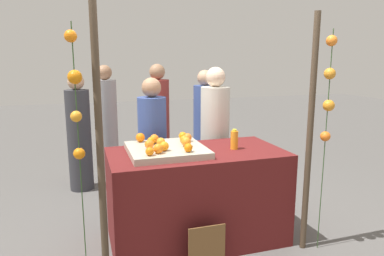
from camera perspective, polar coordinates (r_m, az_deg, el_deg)
ground_plane at (r=3.74m, az=0.73°, el=-17.38°), size 24.00×24.00×0.00m
stall_counter at (r=3.54m, az=0.75°, el=-10.90°), size 1.68×0.87×0.91m
orange_tray at (r=3.33m, az=-4.15°, el=-3.57°), size 0.71×0.70×0.06m
orange_0 at (r=3.54m, az=-8.36°, el=-1.53°), size 0.09×0.09×0.09m
orange_1 at (r=3.42m, az=-1.24°, el=-1.92°), size 0.09×0.09×0.09m
orange_2 at (r=3.34m, az=-5.06°, el=-2.27°), size 0.08×0.08×0.08m
orange_3 at (r=3.52m, az=-0.73°, el=-1.53°), size 0.08×0.08×0.08m
orange_4 at (r=3.48m, az=-6.11°, el=-1.74°), size 0.09×0.09×0.09m
orange_5 at (r=3.09m, az=-5.48°, el=-3.34°), size 0.09×0.09×0.09m
orange_6 at (r=3.26m, az=-6.93°, el=-2.65°), size 0.08×0.08×0.08m
orange_7 at (r=3.13m, az=-0.61°, el=-3.21°), size 0.08×0.08×0.08m
orange_8 at (r=3.42m, az=-6.64°, el=-2.09°), size 0.07×0.07×0.07m
orange_9 at (r=3.18m, az=-4.52°, el=-2.95°), size 0.09×0.09×0.09m
orange_10 at (r=3.03m, az=-6.87°, el=-3.79°), size 0.07×0.07×0.07m
orange_11 at (r=3.32m, az=-0.96°, el=-2.23°), size 0.09×0.09×0.09m
orange_12 at (r=3.59m, az=-1.49°, el=-1.30°), size 0.08×0.08×0.08m
juice_bottle at (r=3.48m, az=6.86°, el=-1.89°), size 0.07×0.07×0.20m
chalkboard_sign at (r=3.14m, az=2.37°, el=-19.07°), size 0.33×0.03×0.43m
vendor_left at (r=4.01m, az=-6.36°, el=-4.05°), size 0.32×0.32×1.59m
vendor_right at (r=4.21m, az=3.70°, el=-2.57°), size 0.34×0.34×1.69m
crowd_person_0 at (r=5.68m, az=-13.64°, el=0.71°), size 0.34×0.34×1.69m
crowd_person_1 at (r=5.14m, az=2.05°, el=-0.36°), size 0.33×0.33×1.63m
crowd_person_2 at (r=5.03m, az=-17.78°, el=-1.35°), size 0.32×0.32×1.59m
crowd_person_3 at (r=5.35m, az=-5.50°, el=0.46°), size 0.34×0.34×1.71m
canopy_post_left at (r=2.73m, az=-14.63°, el=-3.88°), size 0.06×0.06×2.18m
canopy_post_right at (r=3.36m, az=18.50°, el=-1.33°), size 0.06×0.06×2.18m
garland_strand_left at (r=2.65m, az=-18.35°, el=4.93°), size 0.11×0.10×2.04m
garland_strand_right at (r=3.34m, az=21.26°, el=5.70°), size 0.12×0.11×2.04m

